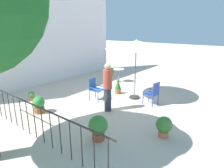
# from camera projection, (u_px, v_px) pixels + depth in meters

# --- Properties ---
(ground_plane) EXTENTS (60.00, 60.00, 0.00)m
(ground_plane) POSITION_uv_depth(u_px,v_px,m) (115.00, 101.00, 7.98)
(ground_plane) COLOR beige
(villa_facade) EXTENTS (9.57, 0.30, 5.37)m
(villa_facade) POSITION_uv_depth(u_px,v_px,m) (45.00, 33.00, 9.93)
(villa_facade) COLOR white
(villa_facade) RESTS_ON ground
(terrace_railing) EXTENTS (0.03, 5.49, 1.01)m
(terrace_railing) POSITION_uv_depth(u_px,v_px,m) (34.00, 116.00, 5.11)
(terrace_railing) COLOR black
(terrace_railing) RESTS_ON ground
(patio_umbrella_0) EXTENTS (2.49, 2.49, 2.51)m
(patio_umbrella_0) POSITION_uv_depth(u_px,v_px,m) (136.00, 45.00, 7.65)
(patio_umbrella_0) COLOR #2D2D2D
(patio_umbrella_0) RESTS_ON ground
(cafe_table_0) EXTENTS (0.61, 0.61, 0.74)m
(cafe_table_0) POSITION_uv_depth(u_px,v_px,m) (119.00, 73.00, 10.64)
(cafe_table_0) COLOR silver
(cafe_table_0) RESTS_ON ground
(patio_chair_0) EXTENTS (0.49, 0.53, 0.93)m
(patio_chair_0) POSITION_uv_depth(u_px,v_px,m) (153.00, 92.00, 7.43)
(patio_chair_0) COLOR #243F97
(patio_chair_0) RESTS_ON ground
(patio_chair_1) EXTENTS (0.49, 0.53, 0.92)m
(patio_chair_1) POSITION_uv_depth(u_px,v_px,m) (95.00, 88.00, 7.98)
(patio_chair_1) COLOR #265099
(patio_chair_1) RESTS_ON ground
(potted_plant_0) EXTENTS (0.36, 0.36, 0.50)m
(potted_plant_0) POSITION_uv_depth(u_px,v_px,m) (111.00, 71.00, 12.09)
(potted_plant_0) COLOR #BF643B
(potted_plant_0) RESTS_ON ground
(potted_plant_1) EXTENTS (0.24, 0.24, 0.39)m
(potted_plant_1) POSITION_uv_depth(u_px,v_px,m) (32.00, 96.00, 7.97)
(potted_plant_1) COLOR #B1592F
(potted_plant_1) RESTS_ON ground
(potted_plant_2) EXTENTS (0.45, 0.45, 0.60)m
(potted_plant_2) POSITION_uv_depth(u_px,v_px,m) (164.00, 126.00, 5.29)
(potted_plant_2) COLOR #C97146
(potted_plant_2) RESTS_ON ground
(potted_plant_3) EXTENTS (0.29, 0.29, 0.71)m
(potted_plant_3) POSITION_uv_depth(u_px,v_px,m) (118.00, 86.00, 8.77)
(potted_plant_3) COLOR #A7553B
(potted_plant_3) RESTS_ON ground
(potted_plant_4) EXTENTS (0.42, 0.42, 0.61)m
(potted_plant_4) POSITION_uv_depth(u_px,v_px,m) (39.00, 104.00, 6.80)
(potted_plant_4) COLOR brown
(potted_plant_4) RESTS_ON ground
(potted_plant_5) EXTENTS (0.52, 0.52, 0.70)m
(potted_plant_5) POSITION_uv_depth(u_px,v_px,m) (98.00, 127.00, 5.12)
(potted_plant_5) COLOR #AB4B34
(potted_plant_5) RESTS_ON ground
(standing_person) EXTENTS (0.44, 0.44, 1.76)m
(standing_person) POSITION_uv_depth(u_px,v_px,m) (108.00, 87.00, 6.80)
(standing_person) COLOR #33333D
(standing_person) RESTS_ON ground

